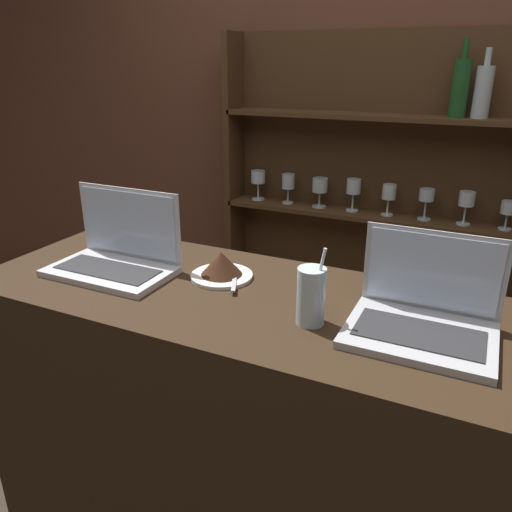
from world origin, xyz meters
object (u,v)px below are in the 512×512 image
object	(u,v)px
laptop_far	(424,314)
cake_plate	(222,267)
laptop_near	(117,253)
water_glass	(311,296)

from	to	relation	value
laptop_far	cake_plate	bearing A→B (deg)	173.01
laptop_near	laptop_far	size ratio (longest dim) A/B	1.12
laptop_near	water_glass	world-z (taller)	laptop_near
cake_plate	water_glass	world-z (taller)	water_glass
laptop_near	cake_plate	xyz separation A→B (m)	(0.29, 0.08, -0.02)
laptop_far	cake_plate	world-z (taller)	laptop_far
laptop_near	cake_plate	distance (m)	0.31
cake_plate	laptop_near	bearing A→B (deg)	-165.15
water_glass	laptop_near	bearing A→B (deg)	174.38
laptop_far	laptop_near	bearing A→B (deg)	-179.22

